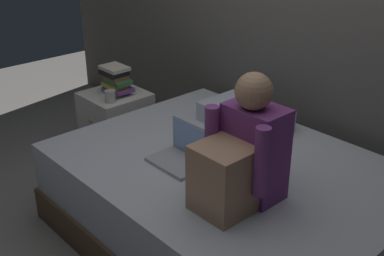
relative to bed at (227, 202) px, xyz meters
name	(u,v)px	position (x,y,z in m)	size (l,w,h in m)	color
ground_plane	(168,244)	(-0.20, -0.30, -0.26)	(8.00, 8.00, 0.00)	gray
bed	(227,202)	(0.00, 0.00, 0.00)	(2.00, 1.50, 0.54)	brown
nightstand	(117,127)	(-1.30, 0.10, 0.02)	(0.44, 0.46, 0.56)	beige
person_sitting	(242,156)	(0.30, -0.23, 0.52)	(0.39, 0.44, 0.66)	#75337A
laptop	(183,153)	(-0.19, -0.19, 0.33)	(0.32, 0.23, 0.22)	#9EA0A5
pillow	(245,116)	(-0.29, 0.45, 0.34)	(0.56, 0.36, 0.13)	silver
book_stack	(116,80)	(-1.29, 0.11, 0.41)	(0.23, 0.17, 0.22)	teal
mug	(110,96)	(-1.17, -0.02, 0.34)	(0.08, 0.08, 0.09)	#BCB2A3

